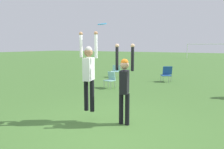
% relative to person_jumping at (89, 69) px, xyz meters
% --- Properties ---
extents(ground_plane, '(120.00, 120.00, 0.00)m').
position_rel_person_jumping_xyz_m(ground_plane, '(0.60, -0.03, -1.46)').
color(ground_plane, '#477533').
extents(person_jumping, '(0.60, 0.48, 2.16)m').
position_rel_person_jumping_xyz_m(person_jumping, '(0.00, 0.00, 0.00)').
color(person_jumping, black).
rests_on(person_jumping, ground_plane).
extents(person_defending, '(0.55, 0.44, 2.15)m').
position_rel_person_jumping_xyz_m(person_defending, '(0.94, 0.29, -0.32)').
color(person_defending, black).
rests_on(person_defending, ground_plane).
extents(frisbee, '(0.25, 0.24, 0.07)m').
position_rel_person_jumping_xyz_m(frisbee, '(0.28, 0.25, 1.21)').
color(frisbee, '#2D9EDB').
extents(camping_chair_0, '(0.54, 0.57, 0.80)m').
position_rel_person_jumping_xyz_m(camping_chair_0, '(-1.96, 4.40, -0.98)').
color(camping_chair_0, gray).
rests_on(camping_chair_0, ground_plane).
extents(camping_chair_1, '(0.69, 0.75, 0.80)m').
position_rel_person_jumping_xyz_m(camping_chair_1, '(-3.61, 7.79, -0.99)').
color(camping_chair_1, gray).
rests_on(camping_chair_1, ground_plane).
extents(camping_chair_2, '(0.74, 0.82, 0.88)m').
position_rel_person_jumping_xyz_m(camping_chair_2, '(-0.14, 7.74, -0.97)').
color(camping_chair_2, gray).
rests_on(camping_chair_2, ground_plane).
extents(soccer_goal, '(7.10, 0.10, 2.35)m').
position_rel_person_jumping_xyz_m(soccer_goal, '(-0.65, 32.57, 0.39)').
color(soccer_goal, white).
rests_on(soccer_goal, ground_plane).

